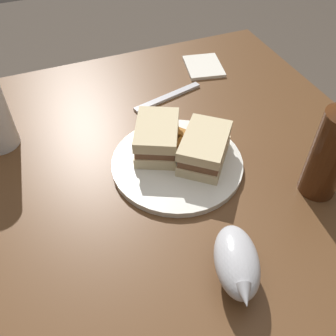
% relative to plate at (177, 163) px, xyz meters
% --- Properties ---
extents(dining_table, '(1.01, 0.96, 0.76)m').
position_rel_plate_xyz_m(dining_table, '(0.05, -0.06, -0.39)').
color(dining_table, brown).
rests_on(dining_table, ground).
extents(plate, '(0.25, 0.25, 0.01)m').
position_rel_plate_xyz_m(plate, '(0.00, 0.00, 0.00)').
color(plate, silver).
rests_on(plate, dining_table).
extents(sandwich_half_left, '(0.14, 0.14, 0.06)m').
position_rel_plate_xyz_m(sandwich_half_left, '(0.01, 0.05, 0.04)').
color(sandwich_half_left, beige).
rests_on(sandwich_half_left, plate).
extents(sandwich_half_right, '(0.14, 0.12, 0.06)m').
position_rel_plate_xyz_m(sandwich_half_right, '(-0.05, -0.02, 0.04)').
color(sandwich_half_right, beige).
rests_on(sandwich_half_right, plate).
extents(potato_wedge_front, '(0.06, 0.05, 0.02)m').
position_rel_plate_xyz_m(potato_wedge_front, '(-0.02, 0.07, 0.02)').
color(potato_wedge_front, '#B77F33').
rests_on(potato_wedge_front, plate).
extents(potato_wedge_middle, '(0.06, 0.04, 0.02)m').
position_rel_plate_xyz_m(potato_wedge_middle, '(-0.03, -0.00, 0.02)').
color(potato_wedge_middle, '#AD702D').
rests_on(potato_wedge_middle, plate).
extents(potato_wedge_back, '(0.05, 0.05, 0.02)m').
position_rel_plate_xyz_m(potato_wedge_back, '(-0.04, 0.01, 0.01)').
color(potato_wedge_back, '#AD702D').
rests_on(potato_wedge_back, plate).
extents(potato_wedge_left_edge, '(0.02, 0.05, 0.02)m').
position_rel_plate_xyz_m(potato_wedge_left_edge, '(-0.02, 0.05, 0.02)').
color(potato_wedge_left_edge, '#B77F33').
rests_on(potato_wedge_left_edge, plate).
extents(potato_wedge_right_edge, '(0.05, 0.05, 0.01)m').
position_rel_plate_xyz_m(potato_wedge_right_edge, '(-0.02, 0.04, 0.01)').
color(potato_wedge_right_edge, gold).
rests_on(potato_wedge_right_edge, plate).
extents(potato_wedge_stray, '(0.04, 0.04, 0.02)m').
position_rel_plate_xyz_m(potato_wedge_stray, '(-0.06, 0.03, 0.02)').
color(potato_wedge_stray, '#AD702D').
rests_on(potato_wedge_stray, plate).
extents(gravy_boat, '(0.14, 0.10, 0.07)m').
position_rel_plate_xyz_m(gravy_boat, '(0.25, -0.01, 0.03)').
color(gravy_boat, '#B7B7BC').
rests_on(gravy_boat, dining_table).
extents(cider_bottle, '(0.07, 0.07, 0.26)m').
position_rel_plate_xyz_m(cider_bottle, '(0.15, 0.21, 0.10)').
color(cider_bottle, '#47230F').
rests_on(cider_bottle, dining_table).
extents(napkin, '(0.13, 0.11, 0.01)m').
position_rel_plate_xyz_m(napkin, '(-0.30, 0.20, -0.00)').
color(napkin, silver).
rests_on(napkin, dining_table).
extents(fork, '(0.06, 0.18, 0.01)m').
position_rel_plate_xyz_m(fork, '(-0.21, 0.07, -0.00)').
color(fork, silver).
rests_on(fork, dining_table).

